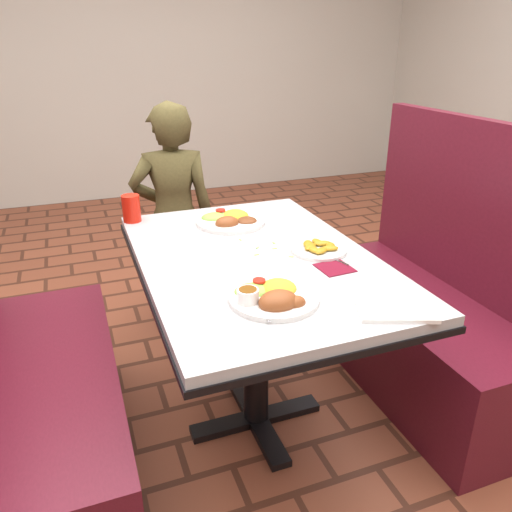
# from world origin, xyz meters

# --- Properties ---
(dining_table) EXTENTS (0.81, 1.21, 0.75)m
(dining_table) POSITION_xyz_m (0.00, 0.00, 0.65)
(dining_table) COLOR #B8BABD
(dining_table) RESTS_ON ground
(booth_bench_left) EXTENTS (0.47, 1.20, 1.17)m
(booth_bench_left) POSITION_xyz_m (-0.80, 0.00, 0.33)
(booth_bench_left) COLOR maroon
(booth_bench_left) RESTS_ON ground
(booth_bench_right) EXTENTS (0.47, 1.20, 1.17)m
(booth_bench_right) POSITION_xyz_m (0.80, 0.00, 0.33)
(booth_bench_right) COLOR maroon
(booth_bench_right) RESTS_ON ground
(diner_person) EXTENTS (0.47, 0.34, 1.19)m
(diner_person) POSITION_xyz_m (-0.10, 0.96, 0.60)
(diner_person) COLOR brown
(diner_person) RESTS_ON ground
(near_dinner_plate) EXTENTS (0.27, 0.27, 0.08)m
(near_dinner_plate) POSITION_xyz_m (-0.07, -0.33, 0.78)
(near_dinner_plate) COLOR white
(near_dinner_plate) RESTS_ON dining_table
(far_dinner_plate) EXTENTS (0.29, 0.29, 0.07)m
(far_dinner_plate) POSITION_xyz_m (0.02, 0.36, 0.78)
(far_dinner_plate) COLOR white
(far_dinner_plate) RESTS_ON dining_table
(plantain_plate) EXTENTS (0.20, 0.20, 0.03)m
(plantain_plate) POSITION_xyz_m (0.23, -0.04, 0.76)
(plantain_plate) COLOR white
(plantain_plate) RESTS_ON dining_table
(maroon_napkin) EXTENTS (0.12, 0.12, 0.00)m
(maroon_napkin) POSITION_xyz_m (0.21, -0.19, 0.75)
(maroon_napkin) COLOR maroon
(maroon_napkin) RESTS_ON dining_table
(spoon_utensil) EXTENTS (0.05, 0.13, 0.00)m
(spoon_utensil) POSITION_xyz_m (0.24, -0.14, 0.75)
(spoon_utensil) COLOR silver
(spoon_utensil) RESTS_ON dining_table
(red_tumbler) EXTENTS (0.08, 0.08, 0.11)m
(red_tumbler) POSITION_xyz_m (-0.36, 0.54, 0.81)
(red_tumbler) COLOR red
(red_tumbler) RESTS_ON dining_table
(paper_napkin) EXTENTS (0.26, 0.23, 0.01)m
(paper_napkin) POSITION_xyz_m (0.23, -0.50, 0.76)
(paper_napkin) COLOR white
(paper_napkin) RESTS_ON dining_table
(knife_utensil) EXTENTS (0.04, 0.17, 0.00)m
(knife_utensil) POSITION_xyz_m (-0.06, -0.32, 0.76)
(knife_utensil) COLOR silver
(knife_utensil) RESTS_ON dining_table
(fork_utensil) EXTENTS (0.02, 0.16, 0.00)m
(fork_utensil) POSITION_xyz_m (-0.14, -0.37, 0.76)
(fork_utensil) COLOR #B9BABE
(fork_utensil) RESTS_ON dining_table
(lettuce_shreds) EXTENTS (0.28, 0.32, 0.00)m
(lettuce_shreds) POSITION_xyz_m (0.04, 0.06, 0.75)
(lettuce_shreds) COLOR #8DC04C
(lettuce_shreds) RESTS_ON dining_table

